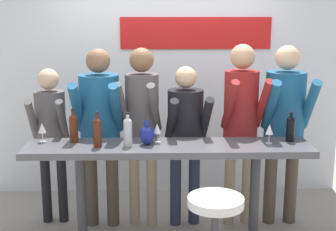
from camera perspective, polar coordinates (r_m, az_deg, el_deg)
The scene contains 17 objects.
back_wall at distance 5.52m, azimuth -0.29°, elevation 4.85°, with size 4.15×0.12×2.80m.
tasting_table at distance 4.21m, azimuth 0.02°, elevation -5.71°, with size 2.55×0.50×0.99m.
bar_stool at distance 3.73m, azimuth 5.76°, elevation -13.46°, with size 0.45×0.45×0.76m.
person_far_left at distance 4.82m, azimuth -14.10°, elevation -1.52°, with size 0.37×0.49×1.60m.
person_left at distance 4.62m, azimuth -8.33°, elevation -0.43°, with size 0.48×0.58×1.80m.
person_center_left at distance 4.59m, azimuth -3.20°, elevation -0.11°, with size 0.45×0.59×1.81m.
person_center at distance 4.62m, azimuth 2.15°, elevation -1.67°, with size 0.47×0.56×1.63m.
person_center_right at distance 4.66m, azimuth 8.89°, elevation 0.19°, with size 0.44×0.58×1.84m.
person_right at distance 4.77m, azimuth 14.04°, elevation -0.07°, with size 0.47×0.58×1.83m.
wine_bottle_0 at distance 4.30m, azimuth -11.45°, elevation -1.37°, with size 0.08×0.08×0.30m.
wine_bottle_1 at distance 4.11m, azimuth -8.62°, elevation -1.88°, with size 0.07×0.07×0.31m.
wine_bottle_2 at distance 4.39m, azimuth 14.71°, elevation -1.40°, with size 0.08×0.08×0.28m.
wine_bottle_3 at distance 4.11m, azimuth -4.92°, elevation -1.83°, with size 0.08×0.08×0.30m.
wine_glass_0 at distance 4.20m, azimuth -1.33°, elevation -1.68°, with size 0.07×0.07×0.18m.
wine_glass_1 at distance 4.27m, azimuth 12.26°, elevation -1.74°, with size 0.07×0.07×0.18m.
wine_glass_2 at distance 4.37m, azimuth -15.10°, elevation -1.56°, with size 0.07×0.07×0.18m.
decorative_vase at distance 4.15m, azimuth -2.56°, elevation -2.39°, with size 0.13×0.13×0.22m.
Camera 1 is at (-0.09, -4.00, 2.14)m, focal length 50.00 mm.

